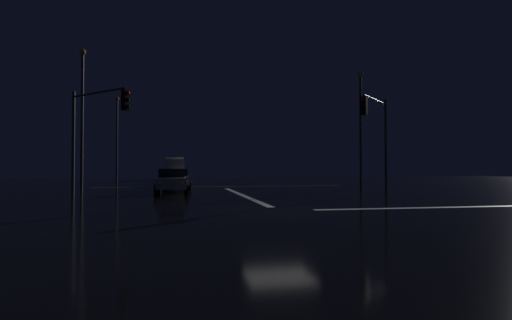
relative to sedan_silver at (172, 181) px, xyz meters
The scene contains 15 objects.
ground 12.41m from the sedan_silver, 70.33° to the right, with size 120.00×120.00×0.10m, color black.
stop_line_north 4.90m from the sedan_silver, 30.38° to the right, with size 0.35×15.87×0.01m.
centre_line_ns 10.09m from the sedan_silver, 65.52° to the left, with size 22.00×0.15×0.01m.
crosswalk_bar_east 17.85m from the sedan_silver, 40.85° to the right, with size 15.87×0.40×0.01m.
sedan_silver is the anchor object (origin of this frame).
sedan_gray 5.24m from the sedan_silver, 86.72° to the left, with size 2.02×4.33×1.57m.
sedan_blue 10.52m from the sedan_silver, 89.16° to the left, with size 2.02×4.33×1.57m.
sedan_green 17.19m from the sedan_silver, 89.83° to the left, with size 2.02×4.33×1.57m.
sedan_white 22.63m from the sedan_silver, 88.99° to the left, with size 2.02×4.33×1.57m.
box_truck 29.62m from the sedan_silver, 90.17° to the left, with size 2.68×8.28×3.08m.
traffic_signal_ne 13.39m from the sedan_silver, 14.88° to the right, with size 3.27×3.27×6.10m.
traffic_signal_nw 6.28m from the sedan_silver, 139.24° to the right, with size 3.56×3.56×5.97m.
streetlamp_left_near 8.44m from the sedan_silver, 152.83° to the left, with size 0.44×0.44×9.90m.
streetlamp_left_far 20.63m from the sedan_silver, 107.79° to the left, with size 0.44×0.44×9.35m.
streetlamp_right_near 15.50m from the sedan_silver, 12.29° to the left, with size 0.44×0.44×9.22m.
Camera 1 is at (-3.71, -14.83, 1.59)m, focal length 28.41 mm.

